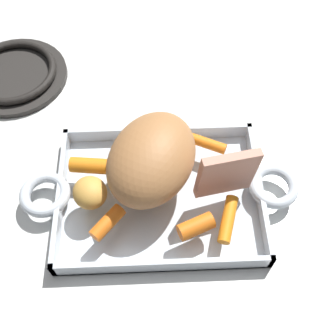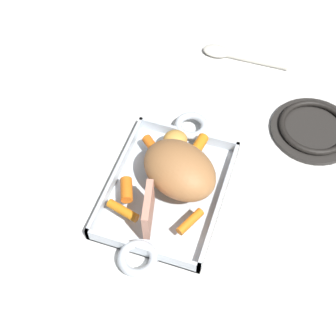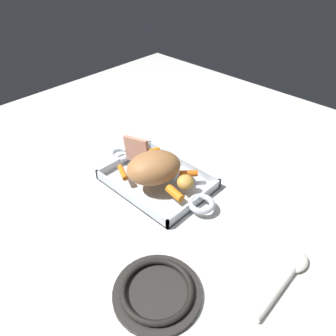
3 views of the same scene
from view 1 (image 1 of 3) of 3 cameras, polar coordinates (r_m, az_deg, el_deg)
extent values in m
plane|color=silver|center=(0.63, -0.70, -4.19)|extent=(1.69, 1.69, 0.00)
cube|color=silver|center=(0.62, -0.71, -4.00)|extent=(0.30, 0.23, 0.01)
cube|color=silver|center=(0.67, -1.03, 4.74)|extent=(0.30, 0.01, 0.03)
cube|color=silver|center=(0.57, -0.34, -13.25)|extent=(0.30, 0.01, 0.03)
cube|color=silver|center=(0.63, 12.67, -2.96)|extent=(0.01, 0.23, 0.03)
cube|color=silver|center=(0.63, -14.16, -3.87)|extent=(0.01, 0.23, 0.03)
torus|color=silver|center=(0.63, 14.68, -2.44)|extent=(0.07, 0.07, 0.02)
torus|color=silver|center=(0.62, -16.20, -3.48)|extent=(0.07, 0.07, 0.02)
ellipsoid|color=#AA7141|center=(0.57, -1.87, 1.32)|extent=(0.17, 0.19, 0.09)
cube|color=tan|center=(0.57, 8.48, -0.79)|extent=(0.09, 0.03, 0.09)
cylinder|color=orange|center=(0.61, -10.41, 0.34)|extent=(0.06, 0.03, 0.02)
cylinder|color=orange|center=(0.57, -7.91, -7.42)|extent=(0.05, 0.05, 0.02)
cylinder|color=orange|center=(0.63, 5.64, 3.44)|extent=(0.06, 0.04, 0.02)
cylinder|color=orange|center=(0.56, 4.26, -7.99)|extent=(0.05, 0.04, 0.02)
cylinder|color=orange|center=(0.57, 8.64, -6.99)|extent=(0.04, 0.07, 0.02)
ellipsoid|color=gold|center=(0.58, -10.27, -3.34)|extent=(0.06, 0.07, 0.04)
cylinder|color=#282623|center=(0.81, -20.02, 11.76)|extent=(0.19, 0.19, 0.01)
torus|color=black|center=(0.81, -20.28, 12.33)|extent=(0.16, 0.16, 0.01)
camera|label=2|loc=(0.76, 89.27, 48.48)|focal=53.02mm
camera|label=3|loc=(0.96, -57.70, 46.79)|focal=34.35mm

